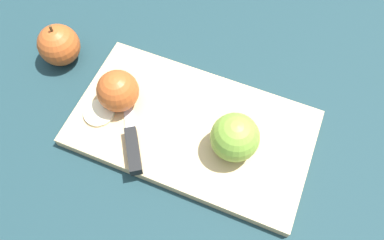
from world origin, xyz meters
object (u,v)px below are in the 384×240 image
(apple_half_right, at_px, (118,91))
(knife, at_px, (132,144))
(apple_half_left, at_px, (235,138))
(apple_whole, at_px, (59,45))

(apple_half_right, height_order, knife, apple_half_right)
(apple_half_left, relative_size, apple_whole, 0.88)
(apple_whole, bearing_deg, knife, 137.90)
(knife, bearing_deg, apple_half_right, 6.06)
(apple_half_right, bearing_deg, apple_whole, 157.59)
(apple_half_left, relative_size, apple_half_right, 1.09)
(apple_whole, bearing_deg, apple_half_right, 148.36)
(apple_half_left, height_order, apple_half_right, apple_half_left)
(apple_half_left, bearing_deg, apple_whole, -161.59)
(apple_half_right, bearing_deg, knife, -52.78)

